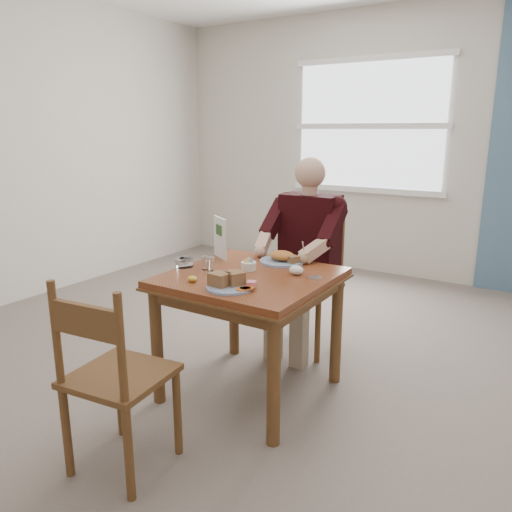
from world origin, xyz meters
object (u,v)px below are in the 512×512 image
Objects in this scene: chair_near at (113,378)px; near_plate at (229,282)px; chair_far at (310,284)px; diner at (305,241)px; far_plate at (283,258)px; table at (250,292)px.

chair_near is 3.27× the size of near_plate.
chair_far is at bearing 85.89° from chair_near.
diner is at bearing 85.67° from chair_near.
chair_near reaches higher than far_plate.
diner reaches higher than near_plate.
chair_far is 0.34m from diner.
table is 0.97× the size of chair_far.
near_plate is (0.05, -0.99, -0.03)m from diner.
chair_far is at bearing 92.58° from near_plate.
table is 0.81m from chair_far.
diner is at bearing 95.34° from far_plate.
chair_far and chair_near have the same top height.
chair_far is at bearing 94.34° from far_plate.
near_plate is at bearing -80.10° from table.
near_plate is at bearing -87.42° from chair_far.
chair_far is 2.59× the size of far_plate.
near_plate is 0.79× the size of far_plate.
chair_near is at bearing -104.53° from near_plate.
table is 0.97m from chair_near.
table is 0.36m from far_plate.
chair_far reaches higher than table.
table is 0.73m from diner.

